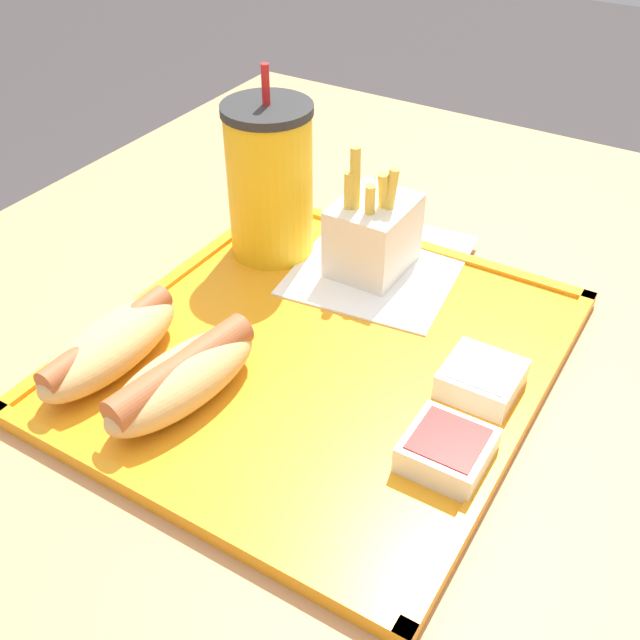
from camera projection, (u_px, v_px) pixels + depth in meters
dining_table at (340, 615)px, 0.81m from camera, size 1.08×0.90×0.70m
food_tray at (320, 353)px, 0.61m from camera, size 0.38×0.35×0.01m
paper_napkin at (380, 265)px, 0.70m from camera, size 0.19×0.16×0.00m
soda_cup at (270, 181)px, 0.68m from camera, size 0.08×0.08×0.18m
hot_dog_far at (110, 345)px, 0.58m from camera, size 0.14×0.05×0.04m
hot_dog_near at (183, 377)px, 0.55m from camera, size 0.14×0.07×0.04m
fries_carton at (373, 234)px, 0.68m from camera, size 0.08×0.06×0.12m
sauce_cup_mayo at (482, 378)px, 0.56m from camera, size 0.06×0.06×0.02m
sauce_cup_ketchup at (447, 449)px, 0.51m from camera, size 0.06×0.06×0.02m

